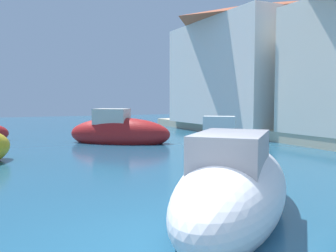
# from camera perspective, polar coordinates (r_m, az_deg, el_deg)

# --- Properties ---
(moored_boat_1) EXTENTS (4.78, 4.18, 1.91)m
(moored_boat_1) POSITION_cam_1_polar(r_m,az_deg,el_deg) (16.89, -7.69, -0.98)
(moored_boat_1) COLOR #B21E1E
(moored_boat_1) RESTS_ON ground
(moored_boat_4) EXTENTS (3.10, 2.72, 1.45)m
(moored_boat_4) POSITION_cam_1_polar(r_m,az_deg,el_deg) (16.43, 8.69, -1.53)
(moored_boat_4) COLOR teal
(moored_boat_4) RESTS_ON ground
(moored_boat_6) EXTENTS (4.77, 4.61, 1.81)m
(moored_boat_6) POSITION_cam_1_polar(r_m,az_deg,el_deg) (6.44, 10.34, -9.63)
(moored_boat_6) COLOR white
(moored_boat_6) RESTS_ON ground
(waterfront_building_annex) EXTENTS (7.34, 9.56, 7.43)m
(waterfront_building_annex) POSITION_cam_1_polar(r_m,az_deg,el_deg) (23.78, 12.86, 9.58)
(waterfront_building_annex) COLOR white
(waterfront_building_annex) RESTS_ON quay_promenade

